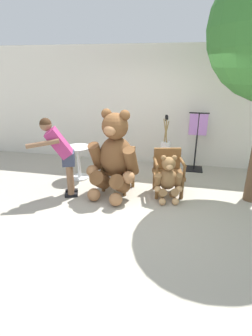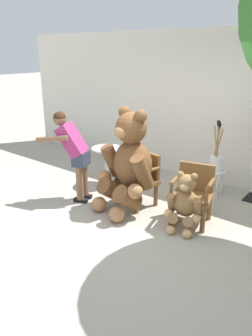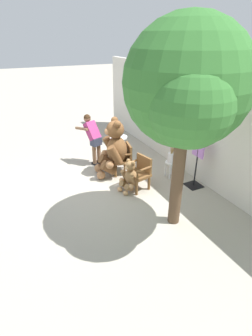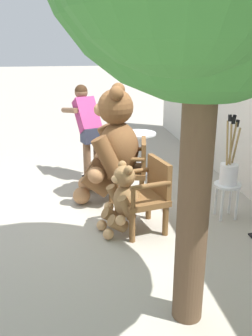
# 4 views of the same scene
# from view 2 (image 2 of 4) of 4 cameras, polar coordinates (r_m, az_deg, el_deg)

# --- Properties ---
(ground_plane) EXTENTS (60.00, 60.00, 0.00)m
(ground_plane) POSITION_cam_2_polar(r_m,az_deg,el_deg) (4.82, 2.42, -10.35)
(ground_plane) COLOR #A8A091
(back_wall) EXTENTS (10.00, 0.16, 2.80)m
(back_wall) POSITION_cam_2_polar(r_m,az_deg,el_deg) (6.36, 15.60, 9.88)
(back_wall) COLOR silver
(back_wall) RESTS_ON ground
(wooden_chair_left) EXTENTS (0.65, 0.62, 0.86)m
(wooden_chair_left) POSITION_cam_2_polar(r_m,az_deg,el_deg) (5.35, 2.44, -1.68)
(wooden_chair_left) COLOR brown
(wooden_chair_left) RESTS_ON ground
(wooden_chair_right) EXTENTS (0.66, 0.63, 0.86)m
(wooden_chair_right) POSITION_cam_2_polar(r_m,az_deg,el_deg) (4.90, 11.58, -4.19)
(wooden_chair_right) COLOR brown
(wooden_chair_right) RESTS_ON ground
(teddy_bear_large) EXTENTS (1.01, 1.01, 1.62)m
(teddy_bear_large) POSITION_cam_2_polar(r_m,az_deg,el_deg) (5.05, 0.45, 1.05)
(teddy_bear_large) COLOR brown
(teddy_bear_large) RESTS_ON ground
(teddy_bear_small) EXTENTS (0.53, 0.53, 0.85)m
(teddy_bear_small) POSITION_cam_2_polar(r_m,az_deg,el_deg) (4.67, 10.19, -5.89)
(teddy_bear_small) COLOR olive
(teddy_bear_small) RESTS_ON ground
(person_visitor) EXTENTS (0.74, 0.66, 1.50)m
(person_visitor) POSITION_cam_2_polar(r_m,az_deg,el_deg) (5.43, -9.17, 3.31)
(person_visitor) COLOR black
(person_visitor) RESTS_ON ground
(white_stool) EXTENTS (0.34, 0.34, 0.46)m
(white_stool) POSITION_cam_2_polar(r_m,az_deg,el_deg) (5.90, 15.17, -1.37)
(white_stool) COLOR silver
(white_stool) RESTS_ON ground
(brush_bucket) EXTENTS (0.22, 0.22, 0.88)m
(brush_bucket) POSITION_cam_2_polar(r_m,az_deg,el_deg) (5.81, 15.41, 1.35)
(brush_bucket) COLOR white
(brush_bucket) RESTS_ON white_stool
(round_side_table) EXTENTS (0.56, 0.56, 0.72)m
(round_side_table) POSITION_cam_2_polar(r_m,az_deg,el_deg) (6.15, -3.32, 1.10)
(round_side_table) COLOR silver
(round_side_table) RESTS_ON ground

